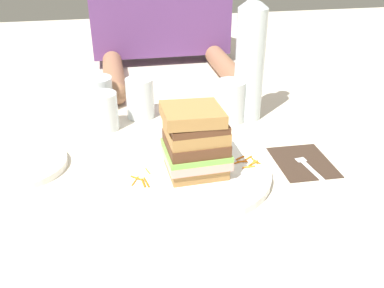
{
  "coord_description": "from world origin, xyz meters",
  "views": [
    {
      "loc": [
        -0.14,
        -0.64,
        0.42
      ],
      "look_at": [
        -0.0,
        0.03,
        0.06
      ],
      "focal_mm": 39.1,
      "sensor_mm": 36.0,
      "label": 1
    }
  ],
  "objects_px": {
    "empty_tumbler_1": "(104,111)",
    "empty_tumbler_2": "(97,94)",
    "fork": "(309,166)",
    "sandwich": "(195,141)",
    "empty_tumbler_0": "(140,98)",
    "napkin_dark": "(303,162)",
    "juice_glass": "(230,104)",
    "knife": "(106,191)",
    "side_plate": "(21,165)",
    "main_plate": "(195,174)",
    "water_bottle": "(250,58)"
  },
  "relations": [
    {
      "from": "main_plate",
      "to": "empty_tumbler_1",
      "type": "distance_m",
      "value": 0.29
    },
    {
      "from": "empty_tumbler_1",
      "to": "empty_tumbler_0",
      "type": "bearing_deg",
      "value": 30.47
    },
    {
      "from": "water_bottle",
      "to": "empty_tumbler_1",
      "type": "relative_size",
      "value": 3.76
    },
    {
      "from": "water_bottle",
      "to": "side_plate",
      "type": "distance_m",
      "value": 0.54
    },
    {
      "from": "sandwich",
      "to": "knife",
      "type": "relative_size",
      "value": 0.64
    },
    {
      "from": "knife",
      "to": "juice_glass",
      "type": "bearing_deg",
      "value": 39.56
    },
    {
      "from": "sandwich",
      "to": "juice_glass",
      "type": "height_order",
      "value": "sandwich"
    },
    {
      "from": "napkin_dark",
      "to": "empty_tumbler_1",
      "type": "height_order",
      "value": "empty_tumbler_1"
    },
    {
      "from": "water_bottle",
      "to": "fork",
      "type": "bearing_deg",
      "value": -79.63
    },
    {
      "from": "juice_glass",
      "to": "empty_tumbler_0",
      "type": "bearing_deg",
      "value": 162.38
    },
    {
      "from": "napkin_dark",
      "to": "water_bottle",
      "type": "distance_m",
      "value": 0.28
    },
    {
      "from": "empty_tumbler_2",
      "to": "fork",
      "type": "bearing_deg",
      "value": -42.68
    },
    {
      "from": "sandwich",
      "to": "knife",
      "type": "height_order",
      "value": "sandwich"
    },
    {
      "from": "main_plate",
      "to": "side_plate",
      "type": "bearing_deg",
      "value": 162.85
    },
    {
      "from": "empty_tumbler_1",
      "to": "side_plate",
      "type": "relative_size",
      "value": 0.49
    },
    {
      "from": "empty_tumbler_1",
      "to": "empty_tumbler_2",
      "type": "bearing_deg",
      "value": 97.42
    },
    {
      "from": "main_plate",
      "to": "empty_tumbler_0",
      "type": "xyz_separation_m",
      "value": [
        -0.07,
        0.3,
        0.04
      ]
    },
    {
      "from": "napkin_dark",
      "to": "empty_tumbler_1",
      "type": "distance_m",
      "value": 0.45
    },
    {
      "from": "fork",
      "to": "water_bottle",
      "type": "relative_size",
      "value": 0.51
    },
    {
      "from": "juice_glass",
      "to": "main_plate",
      "type": "bearing_deg",
      "value": -119.57
    },
    {
      "from": "fork",
      "to": "empty_tumbler_0",
      "type": "distance_m",
      "value": 0.43
    },
    {
      "from": "knife",
      "to": "empty_tumbler_2",
      "type": "relative_size",
      "value": 2.36
    },
    {
      "from": "napkin_dark",
      "to": "juice_glass",
      "type": "height_order",
      "value": "juice_glass"
    },
    {
      "from": "knife",
      "to": "side_plate",
      "type": "distance_m",
      "value": 0.2
    },
    {
      "from": "fork",
      "to": "side_plate",
      "type": "bearing_deg",
      "value": 168.69
    },
    {
      "from": "fork",
      "to": "empty_tumbler_2",
      "type": "xyz_separation_m",
      "value": [
        -0.4,
        0.37,
        0.04
      ]
    },
    {
      "from": "fork",
      "to": "empty_tumbler_0",
      "type": "height_order",
      "value": "empty_tumbler_0"
    },
    {
      "from": "sandwich",
      "to": "side_plate",
      "type": "relative_size",
      "value": 0.73
    },
    {
      "from": "empty_tumbler_0",
      "to": "empty_tumbler_1",
      "type": "bearing_deg",
      "value": -149.53
    },
    {
      "from": "sandwich",
      "to": "napkin_dark",
      "type": "xyz_separation_m",
      "value": [
        0.22,
        0.01,
        -0.08
      ]
    },
    {
      "from": "fork",
      "to": "sandwich",
      "type": "bearing_deg",
      "value": 177.43
    },
    {
      "from": "empty_tumbler_1",
      "to": "side_plate",
      "type": "distance_m",
      "value": 0.22
    },
    {
      "from": "juice_glass",
      "to": "side_plate",
      "type": "height_order",
      "value": "juice_glass"
    },
    {
      "from": "side_plate",
      "to": "napkin_dark",
      "type": "bearing_deg",
      "value": -9.09
    },
    {
      "from": "fork",
      "to": "empty_tumbler_2",
      "type": "relative_size",
      "value": 1.96
    },
    {
      "from": "napkin_dark",
      "to": "empty_tumbler_2",
      "type": "height_order",
      "value": "empty_tumbler_2"
    },
    {
      "from": "napkin_dark",
      "to": "juice_glass",
      "type": "relative_size",
      "value": 1.36
    },
    {
      "from": "napkin_dark",
      "to": "sandwich",
      "type": "bearing_deg",
      "value": -176.87
    },
    {
      "from": "sandwich",
      "to": "empty_tumbler_2",
      "type": "height_order",
      "value": "sandwich"
    },
    {
      "from": "fork",
      "to": "knife",
      "type": "xyz_separation_m",
      "value": [
        -0.39,
        -0.0,
        -0.0
      ]
    },
    {
      "from": "sandwich",
      "to": "empty_tumbler_0",
      "type": "xyz_separation_m",
      "value": [
        -0.07,
        0.3,
        -0.03
      ]
    },
    {
      "from": "empty_tumbler_0",
      "to": "side_plate",
      "type": "height_order",
      "value": "empty_tumbler_0"
    },
    {
      "from": "main_plate",
      "to": "sandwich",
      "type": "relative_size",
      "value": 2.19
    },
    {
      "from": "empty_tumbler_2",
      "to": "sandwich",
      "type": "bearing_deg",
      "value": -64.04
    },
    {
      "from": "sandwich",
      "to": "fork",
      "type": "height_order",
      "value": "sandwich"
    },
    {
      "from": "main_plate",
      "to": "side_plate",
      "type": "height_order",
      "value": "main_plate"
    },
    {
      "from": "napkin_dark",
      "to": "juice_glass",
      "type": "distance_m",
      "value": 0.24
    },
    {
      "from": "sandwich",
      "to": "fork",
      "type": "distance_m",
      "value": 0.24
    },
    {
      "from": "sandwich",
      "to": "empty_tumbler_2",
      "type": "distance_m",
      "value": 0.4
    },
    {
      "from": "empty_tumbler_0",
      "to": "water_bottle",
      "type": "bearing_deg",
      "value": -12.05
    }
  ]
}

